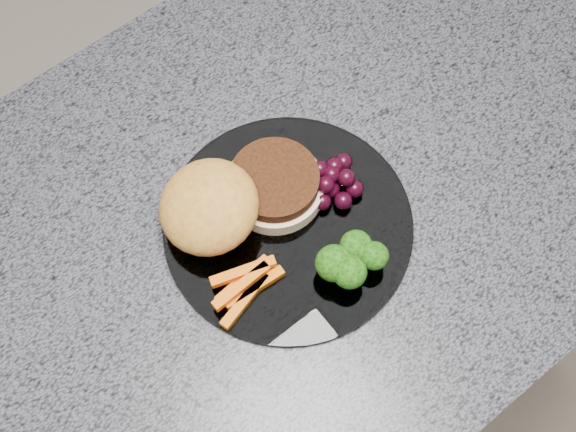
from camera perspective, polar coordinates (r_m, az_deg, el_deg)
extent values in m
plane|color=#A69E8B|center=(1.69, -3.17, -14.64)|extent=(4.00, 4.00, 0.00)
cube|color=#52361C|center=(1.27, -4.16, -11.14)|extent=(1.20, 0.60, 0.86)
cube|color=#4F4F5A|center=(0.84, -6.17, -3.76)|extent=(1.20, 0.60, 0.04)
cylinder|color=white|center=(0.83, 0.00, -0.67)|extent=(0.26, 0.26, 0.01)
cylinder|color=beige|center=(0.84, -0.95, 2.07)|extent=(0.12, 0.12, 0.02)
cylinder|color=#3F1E0C|center=(0.82, -0.96, 2.60)|extent=(0.10, 0.10, 0.02)
ellipsoid|color=gold|center=(0.81, -5.61, 0.43)|extent=(0.12, 0.12, 0.06)
cube|color=#DE5B03|center=(0.80, -3.23, -4.59)|extent=(0.07, 0.02, 0.01)
cube|color=#DE5B03|center=(0.80, -2.42, -5.11)|extent=(0.07, 0.02, 0.01)
cube|color=#DE5B03|center=(0.79, -3.10, -6.00)|extent=(0.07, 0.03, 0.01)
cube|color=#DE5B03|center=(0.79, -3.22, -3.98)|extent=(0.07, 0.03, 0.01)
cube|color=#DE5B03|center=(0.79, -3.35, -5.00)|extent=(0.07, 0.01, 0.01)
cylinder|color=olive|center=(0.80, 3.24, -3.90)|extent=(0.01, 0.01, 0.02)
ellipsoid|color=#0E3507|center=(0.78, 3.31, -3.37)|extent=(0.04, 0.04, 0.03)
cylinder|color=olive|center=(0.81, 4.77, -2.64)|extent=(0.01, 0.01, 0.02)
ellipsoid|color=#0E3507|center=(0.79, 4.87, -2.13)|extent=(0.03, 0.03, 0.03)
cylinder|color=olive|center=(0.80, 4.31, -4.48)|extent=(0.01, 0.01, 0.02)
ellipsoid|color=#0E3507|center=(0.78, 4.40, -3.99)|extent=(0.03, 0.03, 0.03)
cylinder|color=olive|center=(0.81, 6.03, -3.30)|extent=(0.01, 0.01, 0.02)
ellipsoid|color=#0E3507|center=(0.79, 6.15, -2.83)|extent=(0.03, 0.03, 0.03)
sphere|color=black|center=(0.84, 3.08, 1.92)|extent=(0.02, 0.02, 0.02)
sphere|color=black|center=(0.84, 3.89, 2.76)|extent=(0.02, 0.02, 0.02)
sphere|color=black|center=(0.85, 2.79, 3.26)|extent=(0.02, 0.02, 0.02)
sphere|color=black|center=(0.84, 1.83, 2.18)|extent=(0.02, 0.02, 0.02)
sphere|color=black|center=(0.83, 2.45, 1.04)|extent=(0.02, 0.02, 0.02)
sphere|color=black|center=(0.83, 3.95, 1.09)|extent=(0.02, 0.02, 0.02)
sphere|color=black|center=(0.84, 4.75, 1.95)|extent=(0.02, 0.02, 0.02)
sphere|color=black|center=(0.85, 3.95, 3.87)|extent=(0.02, 0.02, 0.02)
sphere|color=black|center=(0.83, 3.12, 2.99)|extent=(0.02, 0.02, 0.02)
sphere|color=black|center=(0.82, 2.71, 2.25)|extent=(0.02, 0.02, 0.02)
sphere|color=black|center=(0.83, 4.18, 2.75)|extent=(0.02, 0.02, 0.02)
sphere|color=black|center=(0.83, 2.28, 3.36)|extent=(0.02, 0.02, 0.02)
sphere|color=black|center=(0.83, 3.31, 3.57)|extent=(0.02, 0.02, 0.02)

